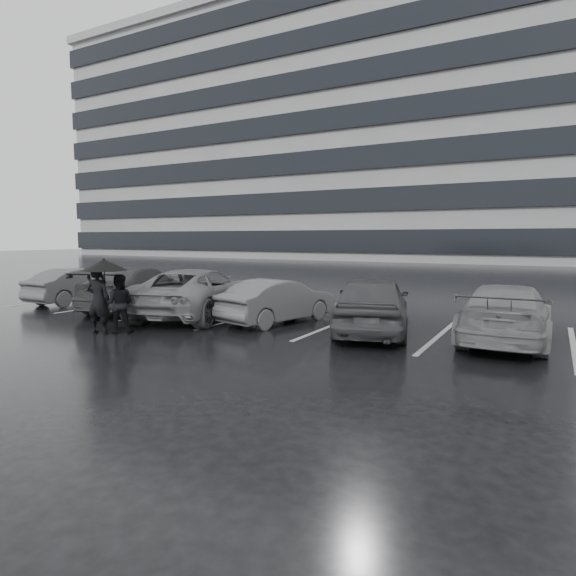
{
  "coord_description": "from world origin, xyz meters",
  "views": [
    {
      "loc": [
        5.71,
        -9.42,
        2.35
      ],
      "look_at": [
        -0.03,
        1.0,
        1.1
      ],
      "focal_mm": 30.0,
      "sensor_mm": 36.0,
      "label": 1
    }
  ],
  "objects_px": {
    "pedestrian_left": "(99,300)",
    "car_west_c": "(139,288)",
    "car_main": "(372,304)",
    "car_west_b": "(196,292)",
    "car_east": "(506,313)",
    "car_west_a": "(279,301)",
    "pedestrian_right": "(119,304)",
    "car_west_d": "(80,285)"
  },
  "relations": [
    {
      "from": "pedestrian_left",
      "to": "pedestrian_right",
      "type": "height_order",
      "value": "pedestrian_left"
    },
    {
      "from": "car_east",
      "to": "car_main",
      "type": "bearing_deg",
      "value": 8.48
    },
    {
      "from": "pedestrian_left",
      "to": "pedestrian_right",
      "type": "distance_m",
      "value": 0.49
    },
    {
      "from": "car_west_d",
      "to": "car_east",
      "type": "relative_size",
      "value": 0.84
    },
    {
      "from": "car_west_c",
      "to": "pedestrian_left",
      "type": "xyz_separation_m",
      "value": [
        2.13,
        -3.36,
        0.13
      ]
    },
    {
      "from": "car_east",
      "to": "pedestrian_right",
      "type": "xyz_separation_m",
      "value": [
        -8.46,
        -3.49,
        0.07
      ]
    },
    {
      "from": "car_west_a",
      "to": "car_east",
      "type": "xyz_separation_m",
      "value": [
        5.75,
        0.31,
        0.05
      ]
    },
    {
      "from": "car_west_a",
      "to": "car_east",
      "type": "height_order",
      "value": "car_east"
    },
    {
      "from": "car_west_d",
      "to": "pedestrian_right",
      "type": "height_order",
      "value": "pedestrian_right"
    },
    {
      "from": "car_west_c",
      "to": "pedestrian_right",
      "type": "distance_m",
      "value": 3.95
    },
    {
      "from": "car_main",
      "to": "car_west_c",
      "type": "xyz_separation_m",
      "value": [
        -7.98,
        0.05,
        -0.02
      ]
    },
    {
      "from": "car_main",
      "to": "car_west_a",
      "type": "bearing_deg",
      "value": -19.06
    },
    {
      "from": "car_west_d",
      "to": "car_east",
      "type": "bearing_deg",
      "value": -179.27
    },
    {
      "from": "pedestrian_left",
      "to": "car_east",
      "type": "bearing_deg",
      "value": -171.38
    },
    {
      "from": "car_main",
      "to": "car_west_c",
      "type": "relative_size",
      "value": 0.88
    },
    {
      "from": "car_west_a",
      "to": "car_west_c",
      "type": "distance_m",
      "value": 5.21
    },
    {
      "from": "car_west_c",
      "to": "car_east",
      "type": "bearing_deg",
      "value": 167.26
    },
    {
      "from": "car_west_d",
      "to": "car_main",
      "type": "bearing_deg",
      "value": 178.49
    },
    {
      "from": "car_west_d",
      "to": "car_east",
      "type": "distance_m",
      "value": 14.07
    },
    {
      "from": "pedestrian_left",
      "to": "pedestrian_right",
      "type": "bearing_deg",
      "value": -155.37
    },
    {
      "from": "car_east",
      "to": "car_west_c",
      "type": "bearing_deg",
      "value": 1.51
    },
    {
      "from": "car_west_b",
      "to": "pedestrian_right",
      "type": "bearing_deg",
      "value": 74.51
    },
    {
      "from": "car_west_c",
      "to": "car_east",
      "type": "relative_size",
      "value": 1.07
    },
    {
      "from": "car_west_c",
      "to": "car_main",
      "type": "bearing_deg",
      "value": 164.63
    },
    {
      "from": "car_main",
      "to": "car_west_d",
      "type": "relative_size",
      "value": 1.12
    },
    {
      "from": "car_west_d",
      "to": "car_east",
      "type": "xyz_separation_m",
      "value": [
        14.07,
        0.25,
        0.03
      ]
    },
    {
      "from": "car_west_d",
      "to": "pedestrian_right",
      "type": "relative_size",
      "value": 2.62
    },
    {
      "from": "car_east",
      "to": "pedestrian_left",
      "type": "distance_m",
      "value": 9.61
    },
    {
      "from": "car_west_a",
      "to": "pedestrian_right",
      "type": "bearing_deg",
      "value": 63.29
    },
    {
      "from": "car_main",
      "to": "car_west_a",
      "type": "height_order",
      "value": "car_main"
    },
    {
      "from": "car_main",
      "to": "car_west_b",
      "type": "relative_size",
      "value": 0.83
    },
    {
      "from": "car_east",
      "to": "car_west_a",
      "type": "bearing_deg",
      "value": 2.35
    },
    {
      "from": "car_west_b",
      "to": "pedestrian_left",
      "type": "height_order",
      "value": "pedestrian_left"
    },
    {
      "from": "car_west_b",
      "to": "pedestrian_left",
      "type": "xyz_separation_m",
      "value": [
        -0.39,
        -3.21,
        0.12
      ]
    },
    {
      "from": "pedestrian_left",
      "to": "car_west_c",
      "type": "bearing_deg",
      "value": -72.19
    },
    {
      "from": "car_west_b",
      "to": "pedestrian_left",
      "type": "bearing_deg",
      "value": 68.0
    },
    {
      "from": "car_main",
      "to": "car_west_b",
      "type": "xyz_separation_m",
      "value": [
        -5.46,
        -0.09,
        -0.01
      ]
    },
    {
      "from": "car_main",
      "to": "pedestrian_right",
      "type": "xyz_separation_m",
      "value": [
        -5.48,
        -3.01,
        0.0
      ]
    },
    {
      "from": "car_west_a",
      "to": "car_west_d",
      "type": "height_order",
      "value": "car_west_d"
    },
    {
      "from": "car_west_a",
      "to": "pedestrian_right",
      "type": "xyz_separation_m",
      "value": [
        -2.71,
        -3.18,
        0.12
      ]
    },
    {
      "from": "car_west_c",
      "to": "car_east",
      "type": "distance_m",
      "value": 10.97
    },
    {
      "from": "car_west_a",
      "to": "car_west_b",
      "type": "height_order",
      "value": "car_west_b"
    }
  ]
}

